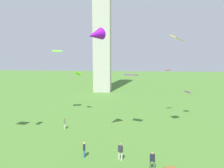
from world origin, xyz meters
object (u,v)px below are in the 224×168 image
kite_flying_4 (57,51)px  kite_flying_7 (169,70)px  person_1 (84,149)px  kite_flying_8 (78,74)px  monument_obelisk (102,7)px  kite_flying_2 (177,38)px  kite_flying_3 (131,75)px  kite_flying_0 (95,35)px  person_0 (120,150)px  person_2 (65,123)px  person_3 (152,159)px  kite_flying_1 (187,92)px

kite_flying_4 → kite_flying_7: size_ratio=1.78×
person_1 → kite_flying_8: (-4.75, 16.87, 6.46)m
monument_obelisk → person_1: 46.24m
kite_flying_2 → kite_flying_4: size_ratio=0.97×
kite_flying_3 → kite_flying_4: size_ratio=0.99×
kite_flying_0 → monument_obelisk: bearing=136.0°
monument_obelisk → kite_flying_2: bearing=-66.0°
person_0 → kite_flying_3: (1.10, 8.86, 7.07)m
kite_flying_2 → kite_flying_7: kite_flying_2 is taller
person_2 → person_3: person_3 is taller
kite_flying_0 → kite_flying_8: 14.66m
kite_flying_1 → kite_flying_8: kite_flying_8 is taller
person_2 → kite_flying_8: kite_flying_8 is taller
kite_flying_2 → kite_flying_8: 18.94m
kite_flying_7 → kite_flying_3: bearing=36.4°
monument_obelisk → person_2: monument_obelisk is taller
kite_flying_1 → kite_flying_8: 20.19m
person_2 → kite_flying_7: (16.47, 8.93, 7.26)m
person_0 → kite_flying_3: 11.39m
person_3 → kite_flying_0: size_ratio=0.65×
monument_obelisk → kite_flying_7: bearing=-56.7°
kite_flying_2 → monument_obelisk: bearing=-105.1°
person_1 → kite_flying_4: kite_flying_4 is taller
monument_obelisk → person_1: bearing=-85.3°
kite_flying_7 → person_0: bearing=50.4°
person_2 → kite_flying_7: bearing=-79.0°
kite_flying_0 → person_0: bearing=-15.9°
kite_flying_0 → kite_flying_8: bearing=153.2°
person_2 → kite_flying_3: bearing=-104.9°
monument_obelisk → person_2: bearing=-92.7°
monument_obelisk → person_0: (7.21, -40.17, -23.10)m
kite_flying_0 → kite_flying_2: bearing=57.7°
person_2 → kite_flying_7: kite_flying_7 is taller
kite_flying_2 → person_1: bearing=-3.1°
kite_flying_7 → kite_flying_4: bearing=-11.9°
person_0 → person_2: size_ratio=1.16×
kite_flying_1 → kite_flying_8: (-19.94, -0.27, 3.17)m
person_3 → person_1: bearing=-18.6°
kite_flying_3 → kite_flying_7: 10.80m
kite_flying_3 → kite_flying_4: bearing=-7.6°
person_2 → kite_flying_7: size_ratio=1.41×
monument_obelisk → kite_flying_1: size_ratio=30.97×
kite_flying_2 → kite_flying_8: bearing=-68.7°
person_2 → person_3: (11.83, -9.97, 0.11)m
monument_obelisk → person_3: bearing=-76.1°
person_0 → person_1: (-3.93, 0.30, -0.10)m
monument_obelisk → kite_flying_8: (-1.47, -22.99, -16.74)m
person_1 → kite_flying_7: (11.71, 17.04, 7.21)m
person_2 → kite_flying_8: size_ratio=0.99×
kite_flying_4 → kite_flying_8: bearing=-177.7°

